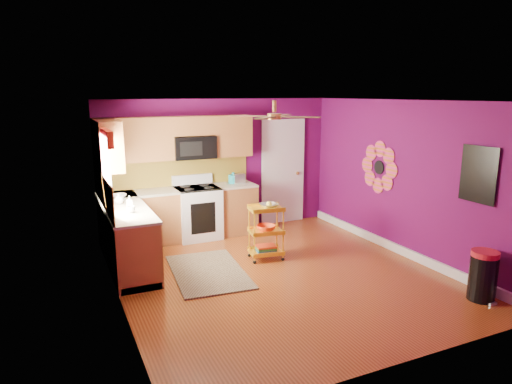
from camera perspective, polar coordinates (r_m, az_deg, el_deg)
name	(u,v)px	position (r m, az deg, el deg)	size (l,w,h in m)	color
ground	(279,274)	(6.80, 2.91, -10.23)	(5.00, 5.00, 0.00)	brown
room_envelope	(282,164)	(6.37, 3.28, 3.50)	(4.54, 5.04, 2.52)	#5A0A4D
lower_cabinets	(159,225)	(7.85, -12.09, -4.03)	(2.81, 2.31, 0.94)	brown
electric_range	(198,212)	(8.37, -7.32, -2.50)	(0.76, 0.66, 1.13)	white
upper_cabinetry	(156,141)	(7.96, -12.36, 6.20)	(2.80, 2.30, 1.26)	brown
left_window	(104,156)	(6.71, -18.42, 4.23)	(0.08, 1.35, 1.08)	white
panel_door	(283,173)	(9.23, 3.36, 2.42)	(0.95, 0.11, 2.15)	white
right_wall_art	(419,170)	(7.43, 19.75, 2.58)	(0.04, 2.74, 1.04)	black
ceiling_fan	(274,116)	(6.47, 2.30, 9.50)	(1.01, 1.01, 0.26)	#BF8C3F
shag_rug	(208,272)	(6.90, -6.01, -9.86)	(1.01, 1.65, 0.02)	black
rolling_cart	(266,230)	(7.23, 1.32, -4.75)	(0.57, 0.46, 0.94)	yellow
trash_can	(483,276)	(6.58, 26.51, -9.33)	(0.35, 0.37, 0.65)	black
teal_kettle	(233,179)	(8.58, -2.87, 1.66)	(0.18, 0.18, 0.21)	teal
toaster	(239,178)	(8.59, -2.18, 1.72)	(0.22, 0.15, 0.18)	beige
soap_bottle_a	(130,202)	(6.99, -15.53, -1.20)	(0.08, 0.08, 0.17)	#EA3F72
soap_bottle_b	(119,199)	(7.26, -16.77, -0.80)	(0.13, 0.13, 0.17)	white
counter_dish	(119,196)	(7.72, -16.72, -0.47)	(0.23, 0.23, 0.06)	white
counter_cup	(131,209)	(6.70, -15.38, -2.12)	(0.12, 0.12, 0.10)	white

